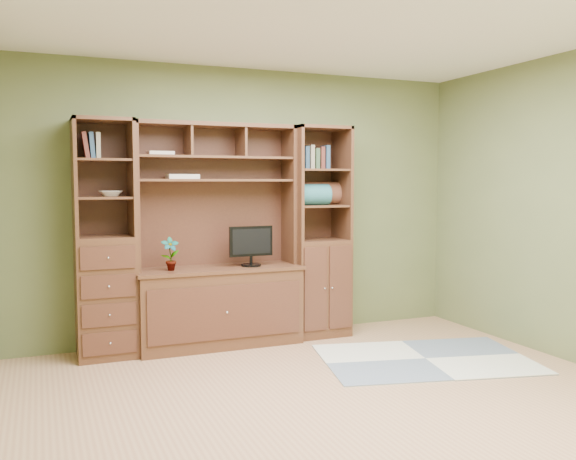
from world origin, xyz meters
name	(u,v)px	position (x,y,z in m)	size (l,w,h in m)	color
room	(339,214)	(0.00, 0.00, 1.30)	(4.60, 4.10, 2.64)	tan
center_hutch	(219,235)	(-0.35, 1.73, 1.02)	(1.54, 0.53, 2.05)	#4E2C1B
left_tower	(105,239)	(-1.35, 1.77, 1.02)	(0.50, 0.45, 2.05)	#4E2C1B
right_tower	(318,232)	(0.68, 1.77, 1.02)	(0.55, 0.45, 2.05)	#4E2C1B
rug	(425,359)	(1.15, 0.62, 0.01)	(1.74, 1.16, 0.01)	#A6ABAC
monitor	(251,239)	(-0.04, 1.70, 0.99)	(0.42, 0.19, 0.51)	black
orchid	(170,254)	(-0.80, 1.70, 0.88)	(0.16, 0.11, 0.30)	#A24E36
magazines	(182,177)	(-0.65, 1.82, 1.56)	(0.27, 0.20, 0.04)	beige
bowl	(111,194)	(-1.29, 1.77, 1.41)	(0.20, 0.20, 0.05)	beige
blanket_teal	(311,195)	(0.58, 1.73, 1.39)	(0.35, 0.20, 0.20)	#28656B
blanket_red	(320,193)	(0.74, 1.85, 1.40)	(0.41, 0.23, 0.23)	brown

